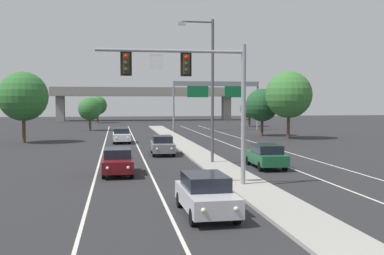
% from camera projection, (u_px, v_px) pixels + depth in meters
% --- Properties ---
extents(median_island, '(2.40, 110.00, 0.15)m').
position_uv_depth(median_island, '(233.00, 176.00, 27.20)').
color(median_island, '#9E9B93').
rests_on(median_island, ground).
extents(lane_stripe_oncoming_center, '(0.14, 100.00, 0.01)m').
position_uv_depth(lane_stripe_oncoming_center, '(146.00, 163.00, 33.35)').
color(lane_stripe_oncoming_center, silver).
rests_on(lane_stripe_oncoming_center, ground).
extents(lane_stripe_receding_center, '(0.14, 100.00, 0.01)m').
position_uv_depth(lane_stripe_receding_center, '(271.00, 160.00, 34.86)').
color(lane_stripe_receding_center, silver).
rests_on(lane_stripe_receding_center, ground).
extents(edge_stripe_left, '(0.14, 100.00, 0.01)m').
position_uv_depth(edge_stripe_left, '(99.00, 164.00, 32.82)').
color(edge_stripe_left, silver).
rests_on(edge_stripe_left, ground).
extents(edge_stripe_right, '(0.14, 100.00, 0.01)m').
position_uv_depth(edge_stripe_right, '(312.00, 160.00, 35.39)').
color(edge_stripe_right, silver).
rests_on(edge_stripe_right, ground).
extents(overhead_signal_mast, '(7.59, 0.44, 7.20)m').
position_uv_depth(overhead_signal_mast, '(197.00, 83.00, 23.42)').
color(overhead_signal_mast, gray).
rests_on(overhead_signal_mast, median_island).
extents(street_lamp_median, '(2.58, 0.28, 10.00)m').
position_uv_depth(street_lamp_median, '(209.00, 82.00, 32.51)').
color(street_lamp_median, '#4C4C51').
rests_on(street_lamp_median, median_island).
extents(car_oncoming_silver, '(1.91, 4.50, 1.58)m').
position_uv_depth(car_oncoming_silver, '(206.00, 194.00, 18.14)').
color(car_oncoming_silver, '#B7B7BC').
rests_on(car_oncoming_silver, ground).
extents(car_oncoming_darkred, '(1.84, 4.48, 1.58)m').
position_uv_depth(car_oncoming_darkred, '(117.00, 161.00, 28.16)').
color(car_oncoming_darkred, '#5B0F14').
rests_on(car_oncoming_darkred, ground).
extents(car_oncoming_grey, '(1.93, 4.51, 1.58)m').
position_uv_depth(car_oncoming_grey, '(162.00, 145.00, 38.59)').
color(car_oncoming_grey, slate).
rests_on(car_oncoming_grey, ground).
extents(car_oncoming_white, '(1.86, 4.48, 1.58)m').
position_uv_depth(car_oncoming_white, '(121.00, 135.00, 49.57)').
color(car_oncoming_white, silver).
rests_on(car_oncoming_white, ground).
extents(car_receding_green, '(1.90, 4.50, 1.58)m').
position_uv_depth(car_receding_green, '(266.00, 156.00, 30.89)').
color(car_receding_green, '#195633').
rests_on(car_receding_green, ground).
extents(highway_sign_gantry, '(13.28, 0.42, 7.50)m').
position_uv_depth(highway_sign_gantry, '(216.00, 90.00, 70.07)').
color(highway_sign_gantry, gray).
rests_on(highway_sign_gantry, ground).
extents(overpass_bridge, '(42.40, 6.40, 7.65)m').
position_uv_depth(overpass_bridge, '(146.00, 96.00, 107.40)').
color(overpass_bridge, gray).
rests_on(overpass_bridge, ground).
extents(tree_far_left_c, '(5.25, 5.25, 7.60)m').
position_uv_depth(tree_far_left_c, '(23.00, 96.00, 49.23)').
color(tree_far_left_c, '#4C3823').
rests_on(tree_far_left_c, ground).
extents(tree_far_left_b, '(3.50, 3.50, 5.07)m').
position_uv_depth(tree_far_left_b, '(90.00, 109.00, 70.28)').
color(tree_far_left_b, '#4C3823').
rests_on(tree_far_left_b, ground).
extents(tree_far_right_a, '(3.35, 3.35, 4.85)m').
position_uv_depth(tree_far_right_a, '(249.00, 109.00, 81.47)').
color(tree_far_right_a, '#4C3823').
rests_on(tree_far_right_a, ground).
extents(tree_far_right_c, '(5.53, 5.53, 7.99)m').
position_uv_depth(tree_far_right_c, '(289.00, 95.00, 54.72)').
color(tree_far_right_c, '#4C3823').
rests_on(tree_far_right_c, ground).
extents(tree_far_left_a, '(3.82, 3.82, 5.53)m').
position_uv_depth(tree_far_left_a, '(97.00, 105.00, 95.09)').
color(tree_far_left_a, '#4C3823').
rests_on(tree_far_left_a, ground).
extents(tree_far_right_b, '(4.20, 4.20, 6.08)m').
position_uv_depth(tree_far_right_b, '(262.00, 105.00, 59.40)').
color(tree_far_right_b, '#4C3823').
rests_on(tree_far_right_b, ground).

